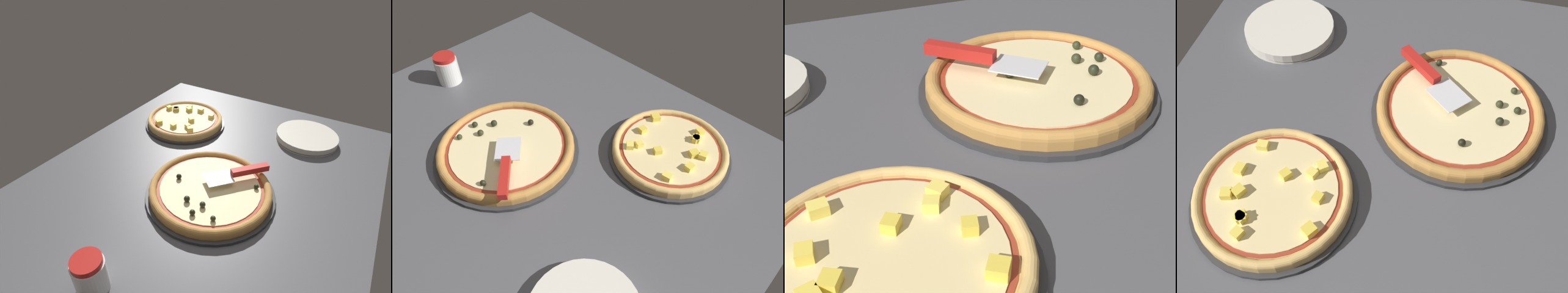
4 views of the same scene
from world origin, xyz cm
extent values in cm
cube|color=#4C4C51|center=(0.00, 0.00, -1.80)|extent=(127.25, 102.84, 3.60)
cylinder|color=#2D2D30|center=(-5.70, -5.78, 0.50)|extent=(39.44, 39.44, 1.00)
cylinder|color=#B77F3D|center=(-5.70, -5.78, 1.75)|extent=(37.07, 37.07, 1.51)
torus|color=#B77F3D|center=(-5.70, -5.78, 2.51)|extent=(37.07, 37.07, 2.33)
cylinder|color=maroon|center=(-5.70, -5.78, 2.58)|extent=(32.22, 32.22, 0.15)
cylinder|color=beige|center=(-5.70, -5.78, 2.71)|extent=(30.40, 30.40, 0.40)
sphere|color=black|center=(-14.47, -3.11, 3.81)|extent=(1.81, 1.81, 1.81)
sphere|color=black|center=(0.94, -17.85, 3.63)|extent=(1.44, 1.44, 1.44)
sphere|color=black|center=(-7.34, 4.43, 3.74)|extent=(1.67, 1.67, 1.67)
sphere|color=#282D19|center=(-1.39, -7.48, 3.77)|extent=(1.73, 1.73, 1.73)
sphere|color=#282D19|center=(-16.93, -12.92, 3.66)|extent=(1.50, 1.50, 1.50)
sphere|color=black|center=(-18.02, -7.15, 3.72)|extent=(1.63, 1.63, 1.63)
sphere|color=#282D19|center=(-14.03, -8.01, 3.76)|extent=(1.71, 1.71, 1.71)
cylinder|color=#2D2D30|center=(26.80, 24.49, 0.50)|extent=(33.19, 33.19, 1.00)
cylinder|color=#DBAD60|center=(26.80, 24.49, 1.84)|extent=(31.20, 31.20, 1.69)
torus|color=#DBAD60|center=(26.80, 24.49, 2.69)|extent=(31.20, 31.20, 1.85)
cylinder|color=maroon|center=(26.80, 24.49, 2.76)|extent=(27.12, 27.12, 0.15)
cylinder|color=beige|center=(26.80, 24.49, 2.89)|extent=(25.59, 25.59, 0.40)
cube|color=yellow|center=(25.44, 20.55, 3.82)|extent=(2.68, 2.72, 1.47)
cube|color=#F4D64C|center=(34.71, 21.53, 3.82)|extent=(2.10, 2.35, 1.47)
cube|color=#F4D64C|center=(29.56, 34.54, 3.82)|extent=(2.53, 2.51, 1.47)
cube|color=#F4D64C|center=(34.99, 27.40, 3.82)|extent=(2.57, 2.64, 1.47)
cube|color=yellow|center=(17.12, 30.73, 3.82)|extent=(3.17, 3.18, 1.47)
cube|color=#F9E05B|center=(20.38, 19.06, 3.82)|extent=(2.43, 2.37, 1.47)
cube|color=#F9E05B|center=(32.43, 15.07, 3.82)|extent=(2.48, 2.10, 1.47)
cube|color=yellow|center=(30.25, 31.32, 3.82)|extent=(2.68, 2.80, 1.47)
cube|color=#F9E05B|center=(30.30, 31.46, 3.82)|extent=(2.48, 2.42, 1.47)
cube|color=yellow|center=(17.61, 24.03, 3.82)|extent=(2.22, 2.29, 1.47)
cube|color=yellow|center=(32.89, 26.32, 3.82)|extent=(2.84, 2.96, 1.47)
cube|color=#F9E05B|center=(18.95, 16.96, 3.82)|extent=(2.86, 2.90, 1.47)
cube|color=silver|center=(-2.71, -7.02, 4.83)|extent=(10.56, 10.44, 0.24)
cube|color=red|center=(4.92, -13.90, 5.71)|extent=(10.55, 9.82, 2.00)
cylinder|color=silver|center=(40.63, -22.79, 0.35)|extent=(22.89, 22.89, 0.70)
cylinder|color=silver|center=(40.63, -22.79, 1.05)|extent=(22.89, 22.89, 0.70)
cylinder|color=silver|center=(40.63, -22.79, 1.75)|extent=(22.89, 22.89, 0.70)
cylinder|color=silver|center=(40.63, -22.79, 2.45)|extent=(22.89, 22.89, 0.70)
cylinder|color=white|center=(-45.78, 1.49, 4.20)|extent=(7.38, 7.38, 8.40)
cylinder|color=#B21E19|center=(-45.78, 1.49, 9.10)|extent=(6.79, 6.79, 1.40)
camera|label=1|loc=(-67.19, -38.34, 64.32)|focal=28.00mm
camera|label=2|loc=(59.73, -41.68, 77.47)|focal=35.00mm
camera|label=3|loc=(32.57, 64.60, 44.45)|focal=50.00mm
camera|label=4|loc=(-2.71, 62.68, 80.46)|focal=42.00mm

